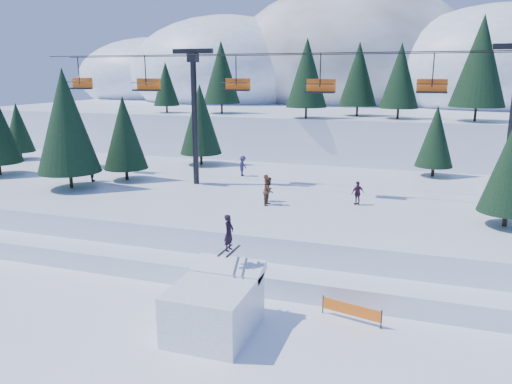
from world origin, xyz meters
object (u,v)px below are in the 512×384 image
(chairlift, at_px, (321,98))
(banner_near, at_px, (351,310))
(banner_far, at_px, (496,318))
(jump_kicker, at_px, (215,305))

(chairlift, distance_m, banner_near, 17.14)
(banner_near, height_order, banner_far, same)
(jump_kicker, bearing_deg, banner_far, 19.38)
(chairlift, height_order, banner_near, chairlift)
(banner_near, bearing_deg, banner_far, 11.92)
(chairlift, bearing_deg, banner_near, -72.24)
(chairlift, height_order, banner_far, chairlift)
(jump_kicker, bearing_deg, banner_near, 26.97)
(banner_far, bearing_deg, banner_near, -168.08)
(chairlift, distance_m, banner_far, 18.75)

